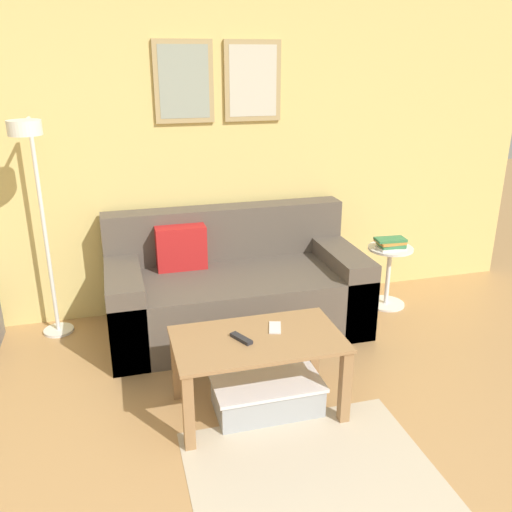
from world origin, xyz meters
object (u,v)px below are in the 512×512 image
storage_bin (267,395)px  remote_control (241,338)px  couch (234,289)px  floor_lamp (35,186)px  cell_phone (275,328)px  side_table (388,271)px  book_stack (391,243)px  coffee_table (258,352)px

storage_bin → remote_control: 0.40m
couch → floor_lamp: size_ratio=1.17×
storage_bin → cell_phone: size_ratio=4.41×
side_table → floor_lamp: bearing=178.8°
side_table → book_stack: bearing=-128.0°
coffee_table → storage_bin: coffee_table is taller
cell_phone → remote_control: bearing=-142.2°
coffee_table → floor_lamp: floor_lamp is taller
remote_control → side_table: bearing=9.1°
couch → remote_control: 1.07m
remote_control → cell_phone: 0.23m
couch → floor_lamp: 1.54m
couch → coffee_table: 1.04m
coffee_table → storage_bin: (0.05, -0.02, -0.27)m
floor_lamp → cell_phone: floor_lamp is taller
side_table → book_stack: 0.24m
floor_lamp → side_table: 2.70m
coffee_table → floor_lamp: 1.80m
couch → storage_bin: 1.08m
side_table → book_stack: (-0.01, -0.01, 0.24)m
floor_lamp → side_table: floor_lamp is taller
side_table → book_stack: size_ratio=2.04×
storage_bin → side_table: bearing=39.2°
storage_bin → coffee_table: bearing=154.5°
coffee_table → side_table: bearing=37.6°
couch → book_stack: bearing=1.1°
book_stack → remote_control: (-1.47, -1.06, -0.07)m
side_table → remote_control: (-1.49, -1.07, 0.17)m
storage_bin → cell_phone: cell_phone is taller
couch → cell_phone: size_ratio=13.10×
storage_bin → cell_phone: 0.39m
couch → book_stack: (1.27, 0.02, 0.24)m
book_stack → remote_control: book_stack is taller
storage_bin → cell_phone: bearing=54.6°
storage_bin → floor_lamp: floor_lamp is taller
storage_bin → couch: bearing=86.8°
floor_lamp → cell_phone: bearing=-38.7°
couch → side_table: bearing=1.7°
coffee_table → cell_phone: size_ratio=6.71×
coffee_table → remote_control: 0.14m
storage_bin → side_table: 1.74m
floor_lamp → side_table: size_ratio=3.13×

